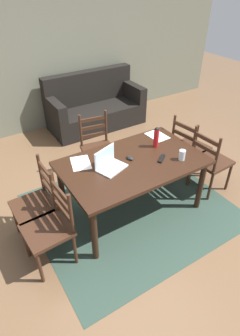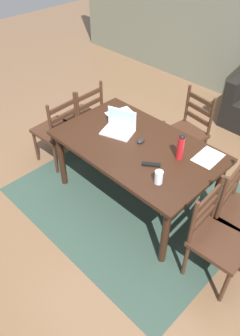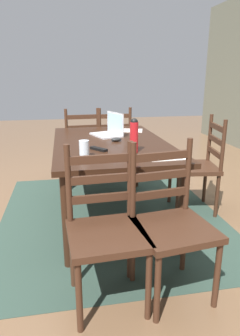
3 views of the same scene
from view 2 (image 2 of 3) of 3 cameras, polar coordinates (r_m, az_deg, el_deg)
The scene contains 14 objects.
ground_plane at distance 3.74m, azimuth 2.61°, elevation -4.99°, with size 14.00×14.00×0.00m, color brown.
area_rug at distance 3.74m, azimuth 2.62°, elevation -4.96°, with size 2.40×2.10×0.01m, color #2D4238.
dining_table at distance 3.29m, azimuth 2.96°, elevation 3.01°, with size 1.66×1.01×0.75m.
chair_left_near at distance 4.01m, azimuth -11.01°, elevation 6.49°, with size 0.47×0.47×0.95m.
chair_right_near at distance 2.89m, azimuth 16.70°, elevation -11.86°, with size 0.46×0.46×0.95m.
chair_far_head at distance 3.98m, azimuth 11.60°, elevation 6.15°, with size 0.50×0.50×0.95m.
chair_left_far at distance 4.20m, azimuth -6.56°, elevation 8.77°, with size 0.45×0.45×0.95m.
laptop at distance 3.40m, azimuth -0.09°, elevation 7.39°, with size 0.38×0.31×0.23m.
water_bottle at distance 3.03m, azimuth 10.62°, elevation 3.73°, with size 0.06×0.06×0.27m.
drinking_glass at distance 2.80m, azimuth 6.83°, elevation -1.61°, with size 0.07×0.07×0.13m, color silver.
computer_mouse at distance 3.27m, azimuth 3.64°, elevation 4.86°, with size 0.06×0.10×0.03m, color black.
tv_remote at distance 2.99m, azimuth 5.51°, elevation 0.61°, with size 0.04×0.17×0.02m, color black.
paper_stack_left at distance 3.19m, azimuth 15.23°, elevation 1.82°, with size 0.21×0.30×0.00m, color white.
paper_stack_right at distance 3.71m, azimuth 0.04°, elevation 9.55°, with size 0.21×0.30×0.00m, color white.
Camera 2 is at (1.72, -1.94, 2.69)m, focal length 34.67 mm.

